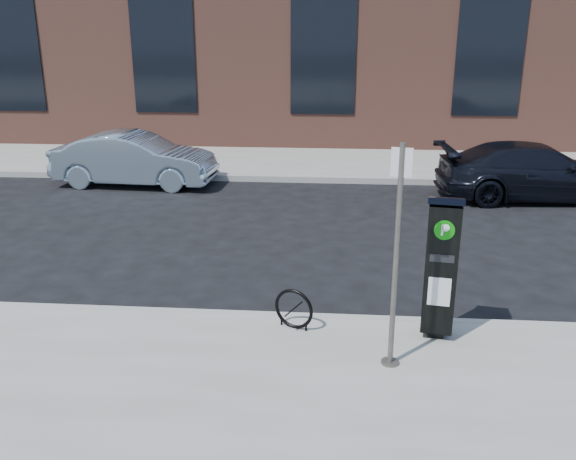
# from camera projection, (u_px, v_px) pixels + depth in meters

# --- Properties ---
(ground) EXTENTS (120.00, 120.00, 0.00)m
(ground) POSITION_uv_depth(u_px,v_px,m) (296.00, 324.00, 8.29)
(ground) COLOR black
(ground) RESTS_ON ground
(sidewalk_far) EXTENTS (60.00, 12.00, 0.15)m
(sidewalk_far) POSITION_uv_depth(u_px,v_px,m) (323.00, 140.00, 21.51)
(sidewalk_far) COLOR gray
(sidewalk_far) RESTS_ON ground
(curb_near) EXTENTS (60.00, 0.12, 0.16)m
(curb_near) POSITION_uv_depth(u_px,v_px,m) (296.00, 320.00, 8.25)
(curb_near) COLOR #9E9B93
(curb_near) RESTS_ON ground
(curb_far) EXTENTS (60.00, 0.12, 0.16)m
(curb_far) POSITION_uv_depth(u_px,v_px,m) (317.00, 180.00, 15.86)
(curb_far) COLOR #9E9B93
(curb_far) RESTS_ON ground
(building) EXTENTS (28.00, 10.05, 8.25)m
(building) POSITION_uv_depth(u_px,v_px,m) (327.00, 19.00, 23.06)
(building) COLOR brown
(building) RESTS_ON ground
(parking_kiosk) EXTENTS (0.47, 0.43, 1.83)m
(parking_kiosk) POSITION_uv_depth(u_px,v_px,m) (441.00, 266.00, 7.39)
(parking_kiosk) COLOR black
(parking_kiosk) RESTS_ON sidewalk_near
(sign_pole) EXTENTS (0.23, 0.21, 2.57)m
(sign_pole) POSITION_uv_depth(u_px,v_px,m) (396.00, 260.00, 6.63)
(sign_pole) COLOR #58524D
(sign_pole) RESTS_ON sidewalk_near
(bike_rack) EXTENTS (0.52, 0.26, 0.54)m
(bike_rack) POSITION_uv_depth(u_px,v_px,m) (294.00, 309.00, 7.79)
(bike_rack) COLOR black
(bike_rack) RESTS_ON sidewalk_near
(car_silver) EXTENTS (4.13, 1.64, 1.34)m
(car_silver) POSITION_uv_depth(u_px,v_px,m) (135.00, 159.00, 15.44)
(car_silver) COLOR #93AABB
(car_silver) RESTS_ON ground
(car_dark) EXTENTS (4.63, 2.14, 1.31)m
(car_dark) POSITION_uv_depth(u_px,v_px,m) (535.00, 171.00, 14.18)
(car_dark) COLOR black
(car_dark) RESTS_ON ground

